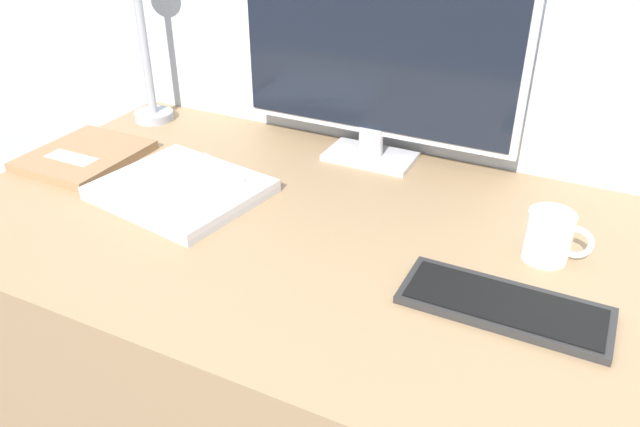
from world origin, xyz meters
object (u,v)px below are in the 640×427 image
object	(u,v)px
laptop	(181,189)
notebook	(85,156)
monitor	(375,56)
keyboard	(504,305)
desk_lamp	(139,8)
coffee_mug	(550,236)
ereader	(181,181)

from	to	relation	value
laptop	notebook	bearing A→B (deg)	172.63
monitor	notebook	xyz separation A→B (m)	(-0.55, -0.28, -0.21)
keyboard	desk_lamp	xyz separation A→B (m)	(-0.94, 0.36, 0.26)
monitor	coffee_mug	distance (m)	0.50
monitor	coffee_mug	size ratio (longest dim) A/B	5.65
notebook	coffee_mug	xyz separation A→B (m)	(0.95, 0.05, 0.03)
monitor	ereader	xyz separation A→B (m)	(-0.26, -0.31, -0.19)
desk_lamp	keyboard	bearing A→B (deg)	-21.08
desk_lamp	notebook	bearing A→B (deg)	-85.85
laptop	notebook	world-z (taller)	laptop
notebook	monitor	bearing A→B (deg)	27.07
laptop	ereader	bearing A→B (deg)	104.84
coffee_mug	desk_lamp	bearing A→B (deg)	168.44
ereader	coffee_mug	bearing A→B (deg)	7.48
keyboard	coffee_mug	distance (m)	0.17
monitor	desk_lamp	world-z (taller)	monitor
notebook	ereader	bearing A→B (deg)	-6.84
ereader	monitor	bearing A→B (deg)	49.94
keyboard	desk_lamp	world-z (taller)	desk_lamp
ereader	coffee_mug	distance (m)	0.67
ereader	desk_lamp	world-z (taller)	desk_lamp
laptop	ereader	world-z (taller)	ereader
keyboard	notebook	world-z (taller)	notebook
monitor	ereader	size ratio (longest dim) A/B	2.52
monitor	ereader	world-z (taller)	monitor
keyboard	notebook	size ratio (longest dim) A/B	1.26
monitor	desk_lamp	size ratio (longest dim) A/B	1.47
laptop	desk_lamp	bearing A→B (deg)	136.42
monitor	laptop	distance (m)	0.46
keyboard	notebook	distance (m)	0.93
monitor	laptop	size ratio (longest dim) A/B	1.84
ereader	desk_lamp	bearing A→B (deg)	136.63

